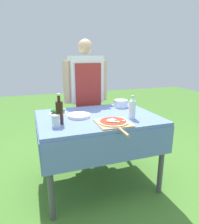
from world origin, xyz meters
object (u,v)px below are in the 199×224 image
sauce_jar (56,122)px  herb_container (58,111)px  oil_bottle (59,112)px  prep_table (98,125)px  mixing_tub (121,103)px  water_bottle (132,108)px  pizza_on_peel (113,122)px  plate_stack (79,116)px  person_cook (86,91)px

sauce_jar → herb_container: bearing=80.2°
oil_bottle → sauce_jar: 0.11m
prep_table → sauce_jar: 0.53m
herb_container → mixing_tub: bearing=3.0°
oil_bottle → water_bottle: oil_bottle is taller
pizza_on_peel → plate_stack: 0.41m
herb_container → plate_stack: (0.19, -0.21, -0.01)m
oil_bottle → herb_container: size_ratio=1.30×
water_bottle → herb_container: bearing=147.2°
prep_table → plate_stack: size_ratio=5.25×
herb_container → sauce_jar: sauce_jar is taller
mixing_tub → prep_table: bearing=-145.8°
person_cook → herb_container: size_ratio=7.39×
herb_container → person_cook: bearing=43.8°
prep_table → sauce_jar: (-0.46, -0.21, 0.15)m
plate_stack → sauce_jar: bearing=-138.9°
prep_table → mixing_tub: (0.40, 0.27, 0.15)m
person_cook → plate_stack: 0.70m
prep_table → pizza_on_peel: size_ratio=2.53×
pizza_on_peel → sauce_jar: (-0.51, 0.09, 0.03)m
pizza_on_peel → herb_container: 0.69m
pizza_on_peel → person_cook: bearing=91.7°
pizza_on_peel → water_bottle: (0.24, 0.09, 0.10)m
plate_stack → prep_table: bearing=-6.2°
water_bottle → mixing_tub: bearing=78.1°
prep_table → oil_bottle: bearing=-162.6°
sauce_jar → prep_table: bearing=24.3°
herb_container → sauce_jar: bearing=-99.8°
person_cook → pizza_on_peel: 0.96m
plate_stack → sauce_jar: (-0.26, -0.23, 0.03)m
water_bottle → oil_bottle: bearing=173.6°
water_bottle → herb_container: size_ratio=1.08×
person_cook → herb_container: bearing=39.2°
prep_table → pizza_on_peel: (0.05, -0.30, 0.12)m
plate_stack → person_cook: bearing=68.0°
oil_bottle → mixing_tub: oil_bottle is taller
water_bottle → mixing_tub: size_ratio=1.42×
plate_stack → sauce_jar: sauce_jar is taller
person_cook → sauce_jar: (-0.52, -0.86, -0.11)m
plate_stack → sauce_jar: size_ratio=2.18×
pizza_on_peel → plate_stack: size_ratio=2.08×
mixing_tub → plate_stack: bearing=-157.3°
herb_container → plate_stack: bearing=-48.0°
oil_bottle → mixing_tub: 0.91m
pizza_on_peel → plate_stack: (-0.25, 0.32, 0.00)m
person_cook → oil_bottle: person_cook is taller
oil_bottle → water_bottle: bearing=-6.4°
person_cook → oil_bottle: (-0.47, -0.78, -0.04)m
prep_table → person_cook: 0.71m
person_cook → mixing_tub: (0.34, -0.38, -0.11)m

